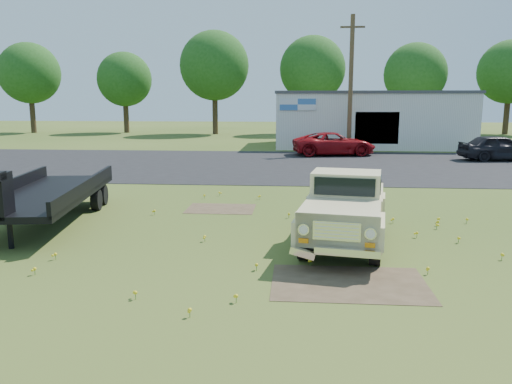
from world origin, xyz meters
TOP-DOWN VIEW (x-y plane):
  - ground at (0.00, 0.00)m, footprint 140.00×140.00m
  - asphalt_lot at (0.00, 15.00)m, footprint 90.00×14.00m
  - dirt_patch_a at (1.50, -3.00)m, footprint 3.00×2.00m
  - dirt_patch_b at (-2.00, 3.50)m, footprint 2.20×1.60m
  - commercial_building at (6.00, 26.99)m, footprint 14.20×8.20m
  - utility_pole_mid at (4.00, 22.00)m, footprint 1.60×0.30m
  - treeline_a at (-28.00, 40.00)m, footprint 6.40×6.40m
  - treeline_b at (-18.00, 41.00)m, footprint 5.76×5.76m
  - treeline_c at (-8.00, 39.50)m, footprint 7.04×7.04m
  - treeline_d at (2.00, 40.50)m, footprint 6.72×6.72m
  - treeline_e at (12.00, 39.00)m, footprint 6.08×6.08m
  - treeline_f at (22.00, 41.50)m, footprint 6.40×6.40m
  - vintage_pickup_truck at (1.67, -0.19)m, footprint 2.76×5.26m
  - flatbed_trailer at (-6.76, 1.35)m, footprint 3.38×7.33m
  - red_pickup at (2.86, 19.99)m, footprint 5.57×3.27m
  - dark_sedan at (12.25, 17.86)m, footprint 4.60×2.24m

SIDE VIEW (x-z plane):
  - ground at x=0.00m, z-range 0.00..0.00m
  - asphalt_lot at x=0.00m, z-range -0.01..0.01m
  - dirt_patch_a at x=1.50m, z-range -0.01..0.01m
  - dirt_patch_b at x=-2.00m, z-range -0.01..0.01m
  - red_pickup at x=2.86m, z-range 0.00..1.45m
  - dark_sedan at x=12.25m, z-range 0.00..1.51m
  - vintage_pickup_truck at x=1.67m, z-range 0.00..1.81m
  - flatbed_trailer at x=-6.76m, z-range 0.00..1.93m
  - commercial_building at x=6.00m, z-range 0.03..4.18m
  - utility_pole_mid at x=4.00m, z-range 0.10..9.10m
  - treeline_b at x=-18.00m, z-range 1.38..9.95m
  - treeline_e at x=12.00m, z-range 1.46..10.51m
  - treeline_a at x=-28.00m, z-range 1.54..11.06m
  - treeline_f at x=22.00m, z-range 1.54..11.06m
  - treeline_d at x=2.00m, z-range 1.62..11.62m
  - treeline_c at x=-8.00m, z-range 1.70..12.17m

